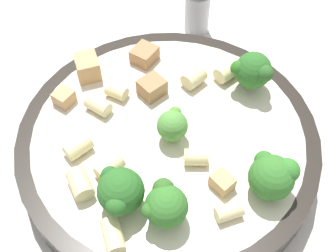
% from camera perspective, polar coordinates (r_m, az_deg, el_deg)
% --- Properties ---
extents(ground_plane, '(2.00, 2.00, 0.00)m').
position_cam_1_polar(ground_plane, '(0.43, -0.00, -4.08)').
color(ground_plane, beige).
extents(pasta_bowl, '(0.28, 0.28, 0.04)m').
position_cam_1_polar(pasta_bowl, '(0.41, -0.00, -2.29)').
color(pasta_bowl, '#28231E').
rests_on(pasta_bowl, ground_plane).
extents(broccoli_floret_0, '(0.04, 0.04, 0.04)m').
position_cam_1_polar(broccoli_floret_0, '(0.33, -0.37, -10.55)').
color(broccoli_floret_0, '#84AD60').
rests_on(broccoli_floret_0, pasta_bowl).
extents(broccoli_floret_1, '(0.04, 0.04, 0.04)m').
position_cam_1_polar(broccoli_floret_1, '(0.35, 14.01, -6.52)').
color(broccoli_floret_1, '#9EC175').
rests_on(broccoli_floret_1, pasta_bowl).
extents(broccoli_floret_2, '(0.04, 0.04, 0.04)m').
position_cam_1_polar(broccoli_floret_2, '(0.42, 11.44, 7.36)').
color(broccoli_floret_2, '#93B766').
rests_on(broccoli_floret_2, pasta_bowl).
extents(broccoli_floret_3, '(0.04, 0.04, 0.04)m').
position_cam_1_polar(broccoli_floret_3, '(0.34, -6.58, -8.75)').
color(broccoli_floret_3, '#93B766').
rests_on(broccoli_floret_3, pasta_bowl).
extents(broccoli_floret_4, '(0.03, 0.03, 0.03)m').
position_cam_1_polar(broccoli_floret_4, '(0.37, 0.25, -0.17)').
color(broccoli_floret_4, '#93B766').
rests_on(broccoli_floret_4, pasta_bowl).
extents(rigatoni_0, '(0.02, 0.03, 0.02)m').
position_cam_1_polar(rigatoni_0, '(0.36, -11.81, -7.70)').
color(rigatoni_0, beige).
rests_on(rigatoni_0, pasta_bowl).
extents(rigatoni_1, '(0.03, 0.02, 0.02)m').
position_cam_1_polar(rigatoni_1, '(0.37, -7.92, -5.58)').
color(rigatoni_1, beige).
rests_on(rigatoni_1, pasta_bowl).
extents(rigatoni_2, '(0.02, 0.02, 0.01)m').
position_cam_1_polar(rigatoni_2, '(0.35, 7.64, -11.73)').
color(rigatoni_2, beige).
rests_on(rigatoni_2, pasta_bowl).
extents(rigatoni_3, '(0.03, 0.02, 0.01)m').
position_cam_1_polar(rigatoni_3, '(0.37, 3.83, -4.23)').
color(rigatoni_3, beige).
rests_on(rigatoni_3, pasta_bowl).
extents(rigatoni_4, '(0.03, 0.02, 0.02)m').
position_cam_1_polar(rigatoni_4, '(0.44, 8.26, 7.49)').
color(rigatoni_4, beige).
rests_on(rigatoni_4, pasta_bowl).
extents(rigatoni_5, '(0.03, 0.02, 0.02)m').
position_cam_1_polar(rigatoni_5, '(0.38, -12.10, -2.79)').
color(rigatoni_5, beige).
rests_on(rigatoni_5, pasta_bowl).
extents(rigatoni_6, '(0.02, 0.02, 0.01)m').
position_cam_1_polar(rigatoni_6, '(0.42, -6.98, 4.66)').
color(rigatoni_6, beige).
rests_on(rigatoni_6, pasta_bowl).
extents(rigatoni_7, '(0.03, 0.02, 0.02)m').
position_cam_1_polar(rigatoni_7, '(0.43, 3.52, 6.52)').
color(rigatoni_7, beige).
rests_on(rigatoni_7, pasta_bowl).
extents(rigatoni_8, '(0.02, 0.03, 0.01)m').
position_cam_1_polar(rigatoni_8, '(0.41, -9.42, 2.75)').
color(rigatoni_8, beige).
rests_on(rigatoni_8, pasta_bowl).
extents(rigatoni_9, '(0.02, 0.03, 0.02)m').
position_cam_1_polar(rigatoni_9, '(0.34, -7.47, -14.55)').
color(rigatoni_9, beige).
rests_on(rigatoni_9, pasta_bowl).
extents(chicken_chunk_0, '(0.03, 0.03, 0.02)m').
position_cam_1_polar(chicken_chunk_0, '(0.45, -3.21, 9.62)').
color(chicken_chunk_0, '#A87A4C').
rests_on(chicken_chunk_0, pasta_bowl).
extents(chicken_chunk_1, '(0.03, 0.03, 0.02)m').
position_cam_1_polar(chicken_chunk_1, '(0.42, -2.19, 5.28)').
color(chicken_chunk_1, '#A87A4C').
rests_on(chicken_chunk_1, pasta_bowl).
extents(chicken_chunk_2, '(0.03, 0.03, 0.02)m').
position_cam_1_polar(chicken_chunk_2, '(0.44, -10.83, 7.87)').
color(chicken_chunk_2, tan).
rests_on(chicken_chunk_2, pasta_bowl).
extents(chicken_chunk_3, '(0.02, 0.02, 0.01)m').
position_cam_1_polar(chicken_chunk_3, '(0.42, -13.92, 3.75)').
color(chicken_chunk_3, tan).
rests_on(chicken_chunk_3, pasta_bowl).
extents(chicken_chunk_4, '(0.02, 0.02, 0.01)m').
position_cam_1_polar(chicken_chunk_4, '(0.36, 7.35, -7.58)').
color(chicken_chunk_4, tan).
rests_on(chicken_chunk_4, pasta_bowl).
extents(pepper_shaker, '(0.03, 0.03, 0.07)m').
position_cam_1_polar(pepper_shaker, '(0.54, 4.02, 16.04)').
color(pepper_shaker, silver).
rests_on(pepper_shaker, ground_plane).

